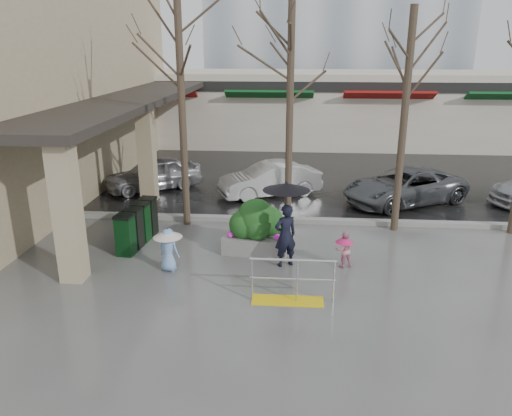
# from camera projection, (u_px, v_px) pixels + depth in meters

# --- Properties ---
(ground) EXTENTS (120.00, 120.00, 0.00)m
(ground) POSITION_uv_depth(u_px,v_px,m) (236.00, 275.00, 12.39)
(ground) COLOR #51514F
(ground) RESTS_ON ground
(street_asphalt) EXTENTS (120.00, 36.00, 0.01)m
(street_asphalt) POSITION_uv_depth(u_px,v_px,m) (275.00, 130.00, 33.22)
(street_asphalt) COLOR black
(street_asphalt) RESTS_ON ground
(curb) EXTENTS (120.00, 0.30, 0.15)m
(curb) POSITION_uv_depth(u_px,v_px,m) (251.00, 219.00, 16.15)
(curb) COLOR gray
(curb) RESTS_ON ground
(near_building) EXTENTS (6.00, 18.00, 8.00)m
(near_building) POSITION_uv_depth(u_px,v_px,m) (29.00, 84.00, 19.39)
(near_building) COLOR tan
(near_building) RESTS_ON ground
(canopy_slab) EXTENTS (2.80, 18.00, 0.25)m
(canopy_slab) POSITION_uv_depth(u_px,v_px,m) (136.00, 94.00, 19.19)
(canopy_slab) COLOR #2D2823
(canopy_slab) RESTS_ON pillar_front
(pillar_front) EXTENTS (0.55, 0.55, 3.50)m
(pillar_front) POSITION_uv_depth(u_px,v_px,m) (67.00, 211.00, 11.66)
(pillar_front) COLOR tan
(pillar_front) RESTS_ON ground
(pillar_back) EXTENTS (0.55, 0.55, 3.50)m
(pillar_back) POSITION_uv_depth(u_px,v_px,m) (147.00, 153.00, 17.82)
(pillar_back) COLOR tan
(pillar_back) RESTS_ON ground
(storefront_row) EXTENTS (34.00, 6.74, 4.00)m
(storefront_row) POSITION_uv_depth(u_px,v_px,m) (307.00, 107.00, 28.62)
(storefront_row) COLOR beige
(storefront_row) RESTS_ON ground
(handrail) EXTENTS (1.90, 0.50, 1.03)m
(handrail) POSITION_uv_depth(u_px,v_px,m) (291.00, 286.00, 11.03)
(handrail) COLOR yellow
(handrail) RESTS_ON ground
(tree_west) EXTENTS (3.20, 3.20, 6.80)m
(tree_west) POSITION_uv_depth(u_px,v_px,m) (180.00, 58.00, 14.36)
(tree_west) COLOR #382B21
(tree_west) RESTS_ON ground
(tree_midwest) EXTENTS (3.20, 3.20, 7.00)m
(tree_midwest) POSITION_uv_depth(u_px,v_px,m) (291.00, 53.00, 14.07)
(tree_midwest) COLOR #382B21
(tree_midwest) RESTS_ON ground
(tree_mideast) EXTENTS (3.20, 3.20, 6.50)m
(tree_mideast) POSITION_uv_depth(u_px,v_px,m) (409.00, 67.00, 13.94)
(tree_mideast) COLOR #382B21
(tree_mideast) RESTS_ON ground
(woman) EXTENTS (1.19, 1.19, 2.26)m
(woman) POSITION_uv_depth(u_px,v_px,m) (286.00, 217.00, 12.54)
(woman) COLOR black
(woman) RESTS_ON ground
(child_pink) EXTENTS (0.54, 0.47, 0.94)m
(child_pink) POSITION_uv_depth(u_px,v_px,m) (344.00, 247.00, 12.73)
(child_pink) COLOR pink
(child_pink) RESTS_ON ground
(child_blue) EXTENTS (0.73, 0.73, 1.13)m
(child_blue) POSITION_uv_depth(u_px,v_px,m) (168.00, 245.00, 12.47)
(child_blue) COLOR #7EA5E0
(child_blue) RESTS_ON ground
(planter) EXTENTS (1.85, 1.10, 1.53)m
(planter) POSITION_uv_depth(u_px,v_px,m) (256.00, 227.00, 13.57)
(planter) COLOR slate
(planter) RESTS_ON ground
(news_boxes) EXTENTS (0.68, 2.08, 1.14)m
(news_boxes) POSITION_uv_depth(u_px,v_px,m) (137.00, 225.00, 14.19)
(news_boxes) COLOR #0B3414
(news_boxes) RESTS_ON ground
(car_a) EXTENTS (3.90, 3.29, 1.26)m
(car_a) POSITION_uv_depth(u_px,v_px,m) (153.00, 174.00, 19.53)
(car_a) COLOR #ACABB0
(car_a) RESTS_ON ground
(car_b) EXTENTS (4.03, 2.83, 1.26)m
(car_b) POSITION_uv_depth(u_px,v_px,m) (270.00, 179.00, 18.72)
(car_b) COLOR silver
(car_b) RESTS_ON ground
(car_c) EXTENTS (4.98, 4.02, 1.26)m
(car_c) POSITION_uv_depth(u_px,v_px,m) (404.00, 186.00, 17.82)
(car_c) COLOR #53575A
(car_c) RESTS_ON ground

